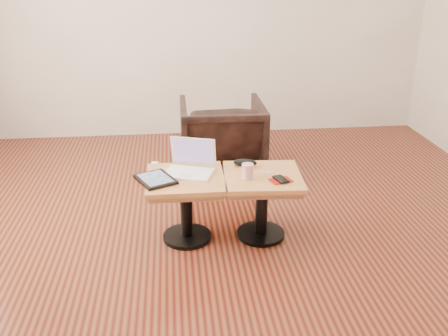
{
  "coord_description": "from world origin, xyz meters",
  "views": [
    {
      "loc": [
        -0.4,
        -2.92,
        1.73
      ],
      "look_at": [
        -0.08,
        0.02,
        0.5
      ],
      "focal_mm": 40.0,
      "sensor_mm": 36.0,
      "label": 1
    }
  ],
  "objects": [
    {
      "name": "tablet",
      "position": [
        -0.52,
        -0.02,
        0.46
      ],
      "size": [
        0.29,
        0.32,
        0.02
      ],
      "rotation": [
        0.0,
        0.0,
        0.45
      ],
      "color": "black",
      "rests_on": "side_table_left"
    },
    {
      "name": "earbuds_tangle",
      "position": [
        0.2,
        0.02,
        0.46
      ],
      "size": [
        0.07,
        0.05,
        0.01
      ],
      "color": "white",
      "rests_on": "side_table_right"
    },
    {
      "name": "laptop",
      "position": [
        -0.3,
        0.09,
        0.5
      ],
      "size": [
        0.37,
        0.33,
        0.22
      ],
      "rotation": [
        0.0,
        0.0,
        -0.33
      ],
      "color": "white",
      "rests_on": "side_table_left"
    },
    {
      "name": "side_table_right",
      "position": [
        0.17,
        0.0,
        0.34
      ],
      "size": [
        0.53,
        0.53,
        0.45
      ],
      "rotation": [
        0.0,
        0.0,
        -0.07
      ],
      "color": "black",
      "rests_on": "ground"
    },
    {
      "name": "phone_on_sleeve",
      "position": [
        0.26,
        -0.11,
        0.46
      ],
      "size": [
        0.15,
        0.13,
        0.02
      ],
      "rotation": [
        0.0,
        0.0,
        0.3
      ],
      "color": "maroon",
      "rests_on": "side_table_right"
    },
    {
      "name": "charging_adapter",
      "position": [
        -0.53,
        0.22,
        0.47
      ],
      "size": [
        0.05,
        0.05,
        0.03
      ],
      "primitive_type": "cube",
      "rotation": [
        0.0,
        0.0,
        -0.15
      ],
      "color": "white",
      "rests_on": "side_table_left"
    },
    {
      "name": "armchair",
      "position": [
        0.02,
        1.12,
        0.32
      ],
      "size": [
        0.7,
        0.72,
        0.65
      ],
      "primitive_type": "imported",
      "rotation": [
        0.0,
        0.0,
        3.14
      ],
      "color": "black",
      "rests_on": "ground"
    },
    {
      "name": "side_table_left",
      "position": [
        -0.33,
        0.02,
        0.34
      ],
      "size": [
        0.5,
        0.5,
        0.45
      ],
      "rotation": [
        0.0,
        0.0,
        -0.0
      ],
      "color": "black",
      "rests_on": "ground"
    },
    {
      "name": "striped_cup",
      "position": [
        0.06,
        -0.04,
        0.5
      ],
      "size": [
        0.09,
        0.09,
        0.1
      ],
      "primitive_type": "cylinder",
      "rotation": [
        0.0,
        0.0,
        0.15
      ],
      "color": "#DA4D6D",
      "rests_on": "side_table_right"
    },
    {
      "name": "glasses_case",
      "position": [
        0.07,
        0.16,
        0.48
      ],
      "size": [
        0.17,
        0.11,
        0.05
      ],
      "primitive_type": "ellipsoid",
      "rotation": [
        0.0,
        0.0,
        -0.24
      ],
      "color": "black",
      "rests_on": "side_table_right"
    },
    {
      "name": "room_shell",
      "position": [
        0.0,
        0.0,
        1.35
      ],
      "size": [
        4.52,
        4.52,
        2.71
      ],
      "color": "#43130A",
      "rests_on": "ground"
    }
  ]
}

